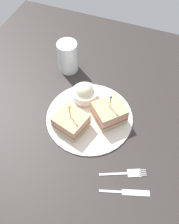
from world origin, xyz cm
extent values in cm
cube|color=#2D2826|center=(0.00, 0.00, -1.00)|extent=(98.50, 98.50, 2.00)
cylinder|color=silver|center=(0.00, 0.00, 0.46)|extent=(26.20, 26.20, 0.93)
cube|color=tan|center=(-5.18, 3.75, 1.50)|extent=(9.81, 10.24, 1.14)
cube|color=#478438|center=(-5.18, 3.75, 2.26)|extent=(9.81, 10.24, 0.40)
cube|color=red|center=(-5.18, 3.75, 2.71)|extent=(9.81, 10.24, 0.50)
cube|color=#E59389|center=(-5.18, 3.75, 3.67)|extent=(9.81, 10.24, 1.41)
cube|color=tan|center=(-5.18, 3.75, 4.94)|extent=(9.81, 10.24, 1.14)
cylinder|color=tan|center=(-5.18, 3.75, 7.54)|extent=(0.30, 0.30, 5.20)
sphere|color=orange|center=(-5.18, 3.75, 10.14)|extent=(0.70, 0.70, 0.70)
cube|color=tan|center=(1.50, -5.60, 1.57)|extent=(11.43, 11.42, 1.27)
cube|color=#478438|center=(1.50, -5.60, 2.40)|extent=(11.43, 11.42, 0.40)
cube|color=red|center=(1.50, -5.60, 2.85)|extent=(11.43, 11.42, 0.50)
cube|color=#E59389|center=(1.50, -5.60, 4.00)|extent=(11.43, 11.42, 1.79)
cube|color=tan|center=(1.50, -5.60, 5.53)|extent=(11.43, 11.42, 1.27)
cylinder|color=tan|center=(1.50, -5.60, 8.08)|extent=(0.30, 0.30, 5.10)
sphere|color=blue|center=(1.50, -5.60, 10.63)|extent=(0.70, 0.70, 0.70)
cylinder|color=silver|center=(6.34, 4.03, 2.32)|extent=(7.87, 7.87, 2.78)
sphere|color=beige|center=(6.34, 4.03, 3.76)|extent=(5.67, 5.67, 5.67)
cylinder|color=beige|center=(16.92, 14.12, 3.58)|extent=(5.89, 5.89, 7.15)
cylinder|color=white|center=(16.92, 14.12, 5.47)|extent=(6.69, 6.69, 10.94)
cube|color=silver|center=(-14.66, -12.26, 0.18)|extent=(3.54, 7.15, 0.35)
cube|color=silver|center=(-12.45, -17.37, 0.18)|extent=(3.45, 4.18, 0.35)
cube|color=silver|center=(-12.27, -19.68, 0.18)|extent=(0.96, 1.91, 0.35)
cube|color=silver|center=(-11.81, -19.49, 0.18)|extent=(0.96, 1.91, 0.35)
cube|color=silver|center=(-11.35, -19.29, 0.18)|extent=(0.96, 1.91, 0.35)
cube|color=silver|center=(-10.89, -19.09, 0.18)|extent=(0.96, 1.91, 0.35)
cube|color=silver|center=(-19.08, -13.78, 0.18)|extent=(2.84, 7.36, 0.35)
cube|color=silver|center=(-17.40, -19.08, 0.18)|extent=(3.54, 7.13, 0.24)
camera|label=1|loc=(-40.83, -15.38, 64.76)|focal=41.08mm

